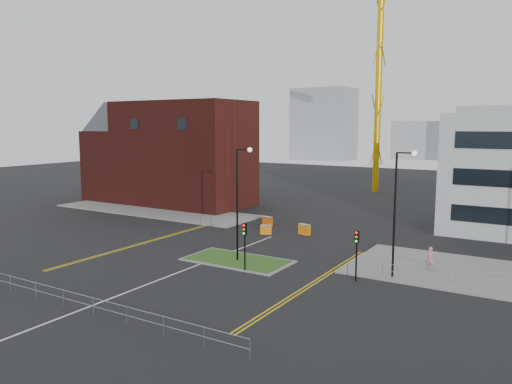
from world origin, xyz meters
TOP-DOWN VIEW (x-y plane):
  - ground at (0.00, 0.00)m, footprint 200.00×200.00m
  - pavement_left at (-20.00, 22.00)m, footprint 28.00×8.00m
  - island_kerb at (2.00, 8.00)m, footprint 8.60×4.60m
  - grass_island at (2.00, 8.00)m, footprint 8.00×4.00m
  - brick_building at (-22.97, 28.00)m, footprint 24.20×10.07m
  - tower_crane at (3.06, 52.70)m, footprint 48.65×22.88m
  - streetlamp_island at (2.22, 8.00)m, footprint 1.46×0.36m
  - streetlamp_right_near at (14.22, 10.00)m, footprint 1.46×0.36m
  - traffic_light_island at (4.00, 5.98)m, footprint 0.28×0.33m
  - traffic_light_right at (12.00, 7.98)m, footprint 0.28×0.33m
  - railing_front at (0.00, -6.00)m, footprint 24.05×0.05m
  - railing_left at (-11.00, 18.00)m, footprint 6.05×0.05m
  - railing_right at (20.50, 11.50)m, footprint 19.05×5.05m
  - centre_line at (0.00, 2.00)m, footprint 0.15×30.00m
  - yellow_left_a at (-9.00, 10.00)m, footprint 0.12×24.00m
  - yellow_left_b at (-8.70, 10.00)m, footprint 0.12×24.00m
  - yellow_right_a at (9.50, 6.00)m, footprint 0.12×20.00m
  - yellow_right_b at (9.80, 6.00)m, footprint 0.12×20.00m
  - skyline_a at (-40.00, 120.00)m, footprint 18.00×12.00m
  - skyline_b at (10.00, 130.00)m, footprint 24.00×12.00m
  - skyline_d at (-8.00, 140.00)m, footprint 30.00×12.00m
  - pedestrian at (15.88, 13.27)m, footprint 0.67×0.44m
  - barrier_left at (-1.00, 17.71)m, footprint 1.18×0.75m
  - barrier_mid at (-3.07, 21.58)m, footprint 1.21×0.53m
  - barrier_right at (2.36, 19.56)m, footprint 1.34×0.72m

SIDE VIEW (x-z plane):
  - ground at x=0.00m, z-range 0.00..0.00m
  - centre_line at x=0.00m, z-range 0.00..0.01m
  - yellow_left_a at x=-9.00m, z-range 0.00..0.01m
  - yellow_left_b at x=-8.70m, z-range 0.00..0.01m
  - yellow_right_a at x=9.50m, z-range 0.00..0.01m
  - yellow_right_b at x=9.80m, z-range 0.00..0.01m
  - island_kerb at x=2.00m, z-range 0.00..0.08m
  - pavement_left at x=-20.00m, z-range 0.00..0.12m
  - grass_island at x=2.00m, z-range 0.00..0.12m
  - barrier_left at x=-1.00m, z-range 0.04..0.98m
  - barrier_mid at x=-3.07m, z-range 0.04..1.03m
  - barrier_right at x=2.36m, z-range 0.05..1.12m
  - railing_left at x=-11.00m, z-range 0.19..1.29m
  - railing_right at x=20.50m, z-range 0.23..1.33m
  - railing_front at x=0.00m, z-range 0.23..1.33m
  - pedestrian at x=15.88m, z-range 0.00..1.84m
  - traffic_light_island at x=4.00m, z-range 0.74..4.39m
  - traffic_light_right at x=12.00m, z-range 0.74..4.39m
  - streetlamp_island at x=2.22m, z-range 0.82..10.00m
  - streetlamp_right_near at x=14.22m, z-range 0.82..10.00m
  - skyline_d at x=-8.00m, z-range 0.00..12.00m
  - brick_building at x=-22.97m, z-range -0.27..13.97m
  - skyline_b at x=10.00m, z-range 0.00..16.00m
  - skyline_a at x=-40.00m, z-range 0.00..22.00m
  - tower_crane at x=3.06m, z-range 7.71..49.08m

